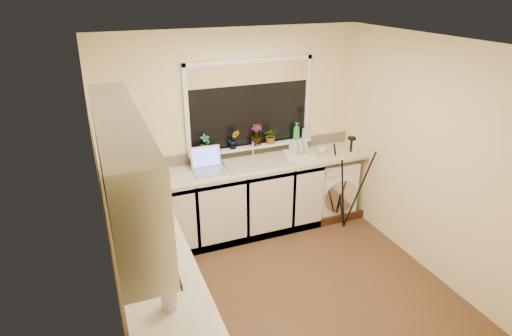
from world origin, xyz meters
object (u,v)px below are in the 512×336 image
object	(u,v)px
tripod	(348,184)
cup_back	(322,150)
dish_rack	(299,155)
plant_a	(205,144)
washing_machine	(329,186)
soap_bottle_green	(296,131)
plant_d	(271,136)
glass_jug	(169,298)
plant_c	(256,135)
laptop	(208,165)
steel_jar	(144,246)
microwave	(137,190)
plant_b	(234,139)
kettle	(147,201)
cup_left	(151,271)
soap_bottle_clear	(307,131)

from	to	relation	value
tripod	cup_back	world-z (taller)	tripod
dish_rack	plant_a	world-z (taller)	plant_a
washing_machine	soap_bottle_green	size ratio (longest dim) A/B	3.47
plant_a	plant_d	world-z (taller)	plant_a
glass_jug	plant_c	xyz separation A→B (m)	(1.55, 2.29, 0.20)
plant_c	cup_back	size ratio (longest dim) A/B	2.33
laptop	plant_a	bearing A→B (deg)	82.39
glass_jug	steel_jar	size ratio (longest dim) A/B	1.64
tripod	microwave	xyz separation A→B (m)	(-2.52, -0.12, 0.43)
plant_b	soap_bottle_green	world-z (taller)	plant_b
dish_rack	steel_jar	distance (m)	2.48
kettle	tripod	size ratio (longest dim) A/B	0.19
laptop	glass_jug	size ratio (longest dim) A/B	2.33
laptop	soap_bottle_green	xyz separation A→B (m)	(1.23, 0.19, 0.20)
cup_left	microwave	bearing A→B (deg)	86.58
glass_jug	microwave	world-z (taller)	microwave
soap_bottle_clear	cup_left	bearing A→B (deg)	-140.62
steel_jar	microwave	bearing A→B (deg)	85.41
soap_bottle_green	cup_back	world-z (taller)	soap_bottle_green
glass_jug	washing_machine	bearing A→B (deg)	39.54
kettle	glass_jug	size ratio (longest dim) A/B	1.46
soap_bottle_green	microwave	bearing A→B (deg)	-160.96
steel_jar	soap_bottle_clear	size ratio (longest dim) A/B	0.54
cup_back	plant_a	bearing A→B (deg)	172.47
kettle	plant_c	xyz separation A→B (m)	(1.49, 0.93, 0.16)
laptop	cup_back	world-z (taller)	laptop
tripod	microwave	bearing A→B (deg)	-155.41
dish_rack	plant_b	world-z (taller)	plant_b
microwave	plant_b	size ratio (longest dim) A/B	2.22
laptop	plant_b	distance (m)	0.47
soap_bottle_green	plant_d	bearing A→B (deg)	-177.18
dish_rack	plant_d	world-z (taller)	plant_d
steel_jar	glass_jug	bearing A→B (deg)	-85.22
glass_jug	soap_bottle_clear	distance (m)	3.21
cup_back	microwave	bearing A→B (deg)	-167.90
laptop	plant_b	size ratio (longest dim) A/B	1.57
laptop	kettle	world-z (taller)	laptop
laptop	plant_d	world-z (taller)	plant_d
laptop	soap_bottle_clear	distance (m)	1.41
glass_jug	cup_left	size ratio (longest dim) A/B	1.73
laptop	plant_c	xyz separation A→B (m)	(0.69, 0.20, 0.21)
washing_machine	cup_back	size ratio (longest dim) A/B	6.99
kettle	microwave	distance (m)	0.20
glass_jug	plant_c	size ratio (longest dim) A/B	0.62
microwave	tripod	bearing A→B (deg)	-89.41
plant_b	plant_c	bearing A→B (deg)	4.90
steel_jar	soap_bottle_green	size ratio (longest dim) A/B	0.44
steel_jar	soap_bottle_clear	distance (m)	2.80
laptop	cup_back	distance (m)	1.50
washing_machine	dish_rack	xyz separation A→B (m)	(-0.50, -0.04, 0.54)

